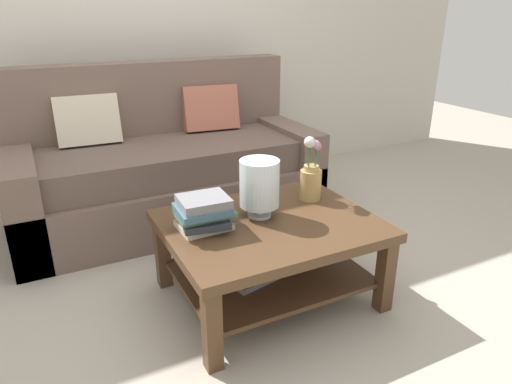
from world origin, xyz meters
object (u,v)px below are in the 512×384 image
Objects in this scene: coffee_table at (269,242)px; flower_pitcher at (311,176)px; couch at (165,168)px; book_stack_main at (204,213)px; glass_hurricane_vase at (259,184)px.

flower_pitcher is at bearing 24.26° from coffee_table.
couch reaches higher than coffee_table.
couch reaches higher than book_stack_main.
coffee_table is (0.17, -1.23, -0.05)m from couch.
glass_hurricane_vase is at bearing 100.96° from coffee_table.
coffee_table is at bearing -82.29° from couch.
coffee_table is 3.48× the size of glass_hurricane_vase.
glass_hurricane_vase is 0.36m from flower_pitcher.
book_stack_main is (-0.32, 0.06, 0.20)m from coffee_table.
glass_hurricane_vase is at bearing 2.78° from book_stack_main.
flower_pitcher is (0.35, 0.07, -0.04)m from glass_hurricane_vase.
book_stack_main is at bearing -172.44° from flower_pitcher.
flower_pitcher is at bearing 11.60° from glass_hurricane_vase.
couch is 6.93× the size of glass_hurricane_vase.
flower_pitcher is (0.65, 0.09, 0.05)m from book_stack_main.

